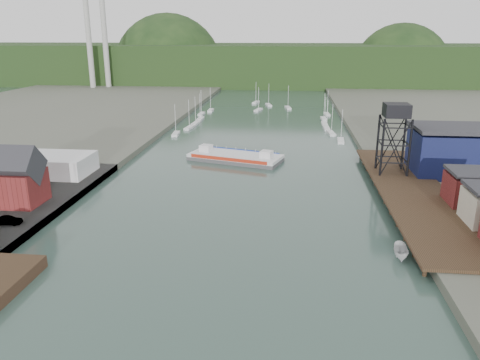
% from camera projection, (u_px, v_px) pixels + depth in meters
% --- Properties ---
extents(ground, '(600.00, 600.00, 0.00)m').
position_uv_depth(ground, '(194.00, 310.00, 58.60)').
color(ground, '#283F39').
rests_on(ground, ground).
extents(east_pier, '(14.00, 70.00, 2.45)m').
position_uv_depth(east_pier, '(413.00, 191.00, 96.95)').
color(east_pier, black).
rests_on(east_pier, ground).
extents(harbor_building, '(12.20, 8.20, 8.90)m').
position_uv_depth(harbor_building, '(9.00, 181.00, 89.55)').
color(harbor_building, maroon).
rests_on(harbor_building, west_quay).
extents(white_shed, '(18.00, 12.00, 4.50)m').
position_uv_depth(white_shed, '(52.00, 164.00, 109.41)').
color(white_shed, silver).
rests_on(white_shed, west_quay).
extents(lift_tower, '(6.50, 6.50, 16.00)m').
position_uv_depth(lift_tower, '(396.00, 115.00, 105.39)').
color(lift_tower, black).
rests_on(lift_tower, east_pier).
extents(blue_shed, '(20.50, 14.50, 11.30)m').
position_uv_depth(blue_shed, '(457.00, 151.00, 108.31)').
color(blue_shed, '#0C0F35').
rests_on(blue_shed, east_land).
extents(marina_sailboats, '(57.71, 92.65, 0.90)m').
position_uv_depth(marina_sailboats, '(263.00, 118.00, 189.88)').
color(marina_sailboats, silver).
rests_on(marina_sailboats, ground).
extents(smokestacks, '(11.20, 8.20, 60.00)m').
position_uv_depth(smokestacks, '(97.00, 39.00, 281.13)').
color(smokestacks, '#A8A8A3').
rests_on(smokestacks, ground).
extents(distant_hills, '(500.00, 120.00, 80.00)m').
position_uv_depth(distant_hills, '(271.00, 66.00, 341.87)').
color(distant_hills, black).
rests_on(distant_hills, ground).
extents(chain_ferry, '(26.63, 16.66, 3.57)m').
position_uv_depth(chain_ferry, '(235.00, 157.00, 127.30)').
color(chain_ferry, '#4A4A4C').
rests_on(chain_ferry, ground).
extents(motorboat, '(2.65, 5.63, 2.10)m').
position_uv_depth(motorboat, '(401.00, 253.00, 71.58)').
color(motorboat, silver).
rests_on(motorboat, ground).
extents(car_west_b, '(4.73, 2.23, 1.50)m').
position_uv_depth(car_west_b, '(8.00, 221.00, 80.40)').
color(car_west_b, '#999999').
rests_on(car_west_b, west_quay).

